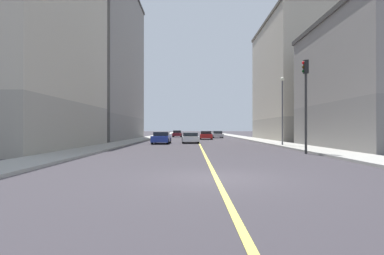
{
  "coord_description": "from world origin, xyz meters",
  "views": [
    {
      "loc": [
        -0.82,
        -10.45,
        1.67
      ],
      "look_at": [
        -0.67,
        31.3,
        1.84
      ],
      "focal_mm": 28.81,
      "sensor_mm": 36.0,
      "label": 1
    }
  ],
  "objects_px": {
    "building_right_corner": "(8,17)",
    "car_maroon": "(176,134)",
    "building_left_mid": "(302,81)",
    "traffic_light_left_near": "(304,93)",
    "car_white": "(189,138)",
    "car_red": "(205,135)",
    "car_silver": "(216,134)",
    "street_lamp_left_near": "(281,103)",
    "building_right_midblock": "(93,61)",
    "car_blue": "(160,138)"
  },
  "relations": [
    {
      "from": "building_right_corner",
      "to": "car_maroon",
      "type": "distance_m",
      "value": 40.71
    },
    {
      "from": "building_left_mid",
      "to": "building_right_corner",
      "type": "distance_m",
      "value": 37.71
    },
    {
      "from": "traffic_light_left_near",
      "to": "car_white",
      "type": "xyz_separation_m",
      "value": [
        -7.79,
        15.89,
        -3.42
      ]
    },
    {
      "from": "car_red",
      "to": "car_silver",
      "type": "bearing_deg",
      "value": 72.72
    },
    {
      "from": "street_lamp_left_near",
      "to": "building_right_midblock",
      "type": "bearing_deg",
      "value": 143.4
    },
    {
      "from": "car_maroon",
      "to": "car_silver",
      "type": "relative_size",
      "value": 0.92
    },
    {
      "from": "traffic_light_left_near",
      "to": "car_maroon",
      "type": "distance_m",
      "value": 43.6
    },
    {
      "from": "building_right_corner",
      "to": "traffic_light_left_near",
      "type": "height_order",
      "value": "building_right_corner"
    },
    {
      "from": "building_left_mid",
      "to": "car_blue",
      "type": "xyz_separation_m",
      "value": [
        -19.97,
        -11.26,
        -8.16
      ]
    },
    {
      "from": "street_lamp_left_near",
      "to": "building_left_mid",
      "type": "bearing_deg",
      "value": 64.39
    },
    {
      "from": "street_lamp_left_near",
      "to": "car_silver",
      "type": "relative_size",
      "value": 1.41
    },
    {
      "from": "traffic_light_left_near",
      "to": "street_lamp_left_near",
      "type": "distance_m",
      "value": 8.79
    },
    {
      "from": "building_right_corner",
      "to": "building_right_midblock",
      "type": "height_order",
      "value": "building_right_midblock"
    },
    {
      "from": "building_right_midblock",
      "to": "street_lamp_left_near",
      "type": "relative_size",
      "value": 3.83
    },
    {
      "from": "car_white",
      "to": "car_red",
      "type": "distance_m",
      "value": 12.59
    },
    {
      "from": "building_left_mid",
      "to": "car_maroon",
      "type": "height_order",
      "value": "building_left_mid"
    },
    {
      "from": "car_maroon",
      "to": "car_blue",
      "type": "distance_m",
      "value": 28.13
    },
    {
      "from": "car_maroon",
      "to": "car_red",
      "type": "relative_size",
      "value": 0.94
    },
    {
      "from": "building_right_midblock",
      "to": "car_blue",
      "type": "relative_size",
      "value": 5.68
    },
    {
      "from": "building_right_midblock",
      "to": "car_maroon",
      "type": "height_order",
      "value": "building_right_midblock"
    },
    {
      "from": "traffic_light_left_near",
      "to": "car_silver",
      "type": "distance_m",
      "value": 36.26
    },
    {
      "from": "building_left_mid",
      "to": "building_right_midblock",
      "type": "distance_m",
      "value": 31.61
    },
    {
      "from": "building_right_midblock",
      "to": "car_red",
      "type": "height_order",
      "value": "building_right_midblock"
    },
    {
      "from": "building_right_corner",
      "to": "car_silver",
      "type": "bearing_deg",
      "value": 58.11
    },
    {
      "from": "car_maroon",
      "to": "car_red",
      "type": "bearing_deg",
      "value": -69.39
    },
    {
      "from": "traffic_light_left_near",
      "to": "building_left_mid",
      "type": "bearing_deg",
      "value": 70.5
    },
    {
      "from": "building_right_corner",
      "to": "traffic_light_left_near",
      "type": "relative_size",
      "value": 3.44
    },
    {
      "from": "building_right_corner",
      "to": "car_red",
      "type": "xyz_separation_m",
      "value": [
        17.14,
        23.68,
        -10.13
      ]
    },
    {
      "from": "traffic_light_left_near",
      "to": "car_maroon",
      "type": "xyz_separation_m",
      "value": [
        -10.58,
        42.16,
        -3.38
      ]
    },
    {
      "from": "building_left_mid",
      "to": "car_silver",
      "type": "xyz_separation_m",
      "value": [
        -11.9,
        10.69,
        -8.18
      ]
    },
    {
      "from": "car_maroon",
      "to": "car_silver",
      "type": "xyz_separation_m",
      "value": [
        7.64,
        -6.18,
        -0.02
      ]
    },
    {
      "from": "car_maroon",
      "to": "building_left_mid",
      "type": "bearing_deg",
      "value": -40.79
    },
    {
      "from": "building_left_mid",
      "to": "car_silver",
      "type": "distance_m",
      "value": 17.96
    },
    {
      "from": "street_lamp_left_near",
      "to": "car_silver",
      "type": "height_order",
      "value": "street_lamp_left_near"
    },
    {
      "from": "car_red",
      "to": "building_left_mid",
      "type": "bearing_deg",
      "value": -11.66
    },
    {
      "from": "street_lamp_left_near",
      "to": "car_maroon",
      "type": "xyz_separation_m",
      "value": [
        -11.6,
        33.43,
        -3.45
      ]
    },
    {
      "from": "building_right_corner",
      "to": "car_blue",
      "type": "height_order",
      "value": "building_right_corner"
    },
    {
      "from": "building_left_mid",
      "to": "car_white",
      "type": "bearing_deg",
      "value": -150.69
    },
    {
      "from": "building_right_corner",
      "to": "car_maroon",
      "type": "height_order",
      "value": "building_right_corner"
    },
    {
      "from": "building_right_corner",
      "to": "street_lamp_left_near",
      "type": "distance_m",
      "value": 24.79
    },
    {
      "from": "street_lamp_left_near",
      "to": "car_silver",
      "type": "bearing_deg",
      "value": 98.27
    },
    {
      "from": "traffic_light_left_near",
      "to": "car_white",
      "type": "bearing_deg",
      "value": 116.12
    },
    {
      "from": "building_right_corner",
      "to": "car_maroon",
      "type": "relative_size",
      "value": 5.11
    },
    {
      "from": "building_right_corner",
      "to": "car_white",
      "type": "distance_m",
      "value": 21.15
    },
    {
      "from": "car_silver",
      "to": "traffic_light_left_near",
      "type": "bearing_deg",
      "value": -85.32
    },
    {
      "from": "building_left_mid",
      "to": "car_maroon",
      "type": "relative_size",
      "value": 4.51
    },
    {
      "from": "building_left_mid",
      "to": "car_blue",
      "type": "distance_m",
      "value": 24.33
    },
    {
      "from": "building_right_midblock",
      "to": "car_red",
      "type": "bearing_deg",
      "value": 6.86
    },
    {
      "from": "building_right_corner",
      "to": "street_lamp_left_near",
      "type": "relative_size",
      "value": 3.35
    },
    {
      "from": "car_maroon",
      "to": "car_silver",
      "type": "bearing_deg",
      "value": -38.97
    }
  ]
}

